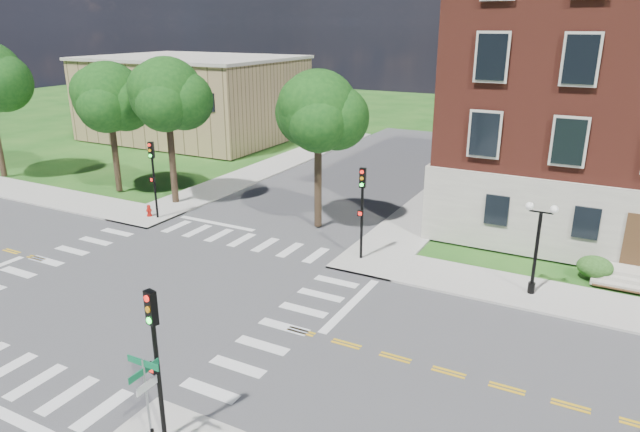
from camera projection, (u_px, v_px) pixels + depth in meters
The scene contains 17 objects.
ground at pixel (151, 290), 26.32m from camera, with size 160.00×160.00×0.00m, color #194C15.
road_ew at pixel (151, 290), 26.32m from camera, with size 90.00×12.00×0.01m, color #3D3D3F.
road_ns at pixel (151, 290), 26.32m from camera, with size 12.00×90.00×0.01m, color #3D3D3F.
sidewalk_ne at pixel (548, 239), 32.37m from camera, with size 34.00×34.00×0.12m.
sidewalk_nw at pixel (144, 175), 45.97m from camera, with size 34.00×34.00×0.12m.
crosswalk_east at pixel (284, 327), 23.14m from camera, with size 2.20×10.20×0.02m, color silver, non-canonical shape.
stop_bar_east at pixel (351, 305), 24.94m from camera, with size 0.40×5.50×0.00m, color silver.
secondary_building at pixel (194, 97), 59.78m from camera, with size 20.40×15.40×8.30m.
tree_b at pixel (109, 97), 39.30m from camera, with size 4.84×4.84×9.16m.
tree_c at pixel (167, 95), 36.57m from camera, with size 4.74×4.74×9.62m.
tree_d at pixel (318, 111), 32.11m from camera, with size 4.59×4.59×9.21m.
traffic_signal_se at pixel (155, 348), 15.79m from camera, with size 0.36×0.41×4.80m.
traffic_signal_ne at pixel (362, 202), 28.64m from camera, with size 0.35×0.40×4.80m.
traffic_signal_nw at pixel (153, 170), 34.78m from camera, with size 0.38×0.45×4.80m.
twin_lamp_west at pixel (537, 243), 25.04m from camera, with size 1.36×0.36×4.23m.
street_sign_pole at pixel (146, 389), 15.46m from camera, with size 1.10×1.10×3.10m.
fire_hydrant at pixel (149, 211), 35.90m from camera, with size 0.35×0.35×0.75m.
Camera 1 is at (18.05, -17.39, 11.74)m, focal length 32.00 mm.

